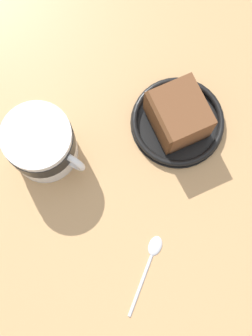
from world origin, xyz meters
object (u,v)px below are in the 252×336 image
at_px(small_plate, 178,122).
at_px(cake_slice, 178,115).
at_px(tea_mug, 41,143).
at_px(teaspoon, 151,259).

relative_size(small_plate, cake_slice, 1.55).
xyz_separation_m(small_plate, cake_slice, (0.00, -0.00, 0.03)).
bearing_deg(tea_mug, cake_slice, 158.74).
bearing_deg(small_plate, tea_mug, -21.11).
distance_m(cake_slice, teaspoon, 0.22).
bearing_deg(teaspoon, cake_slice, -135.43).
height_order(small_plate, cake_slice, cake_slice).
bearing_deg(cake_slice, small_plate, 170.33).
distance_m(cake_slice, tea_mug, 0.21).
relative_size(cake_slice, tea_mug, 0.79).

